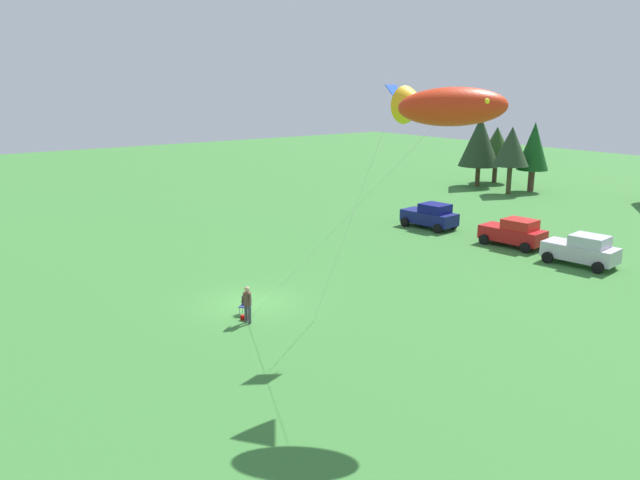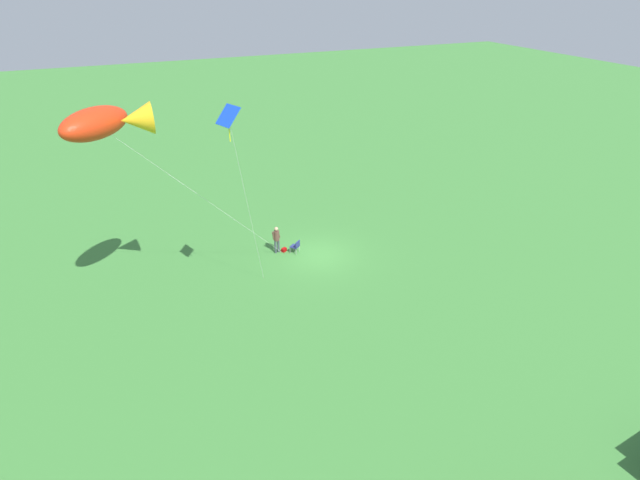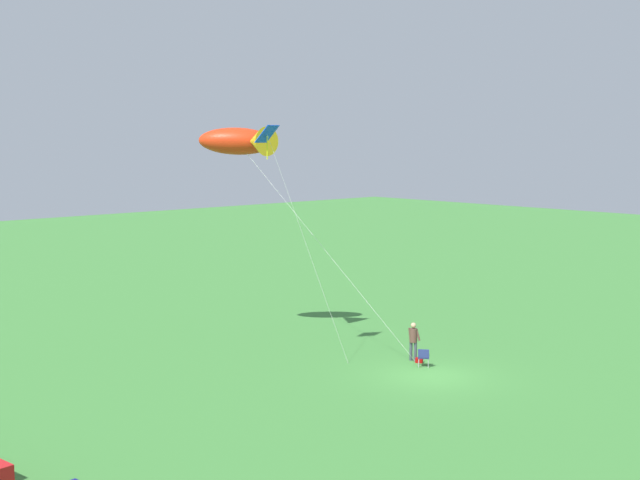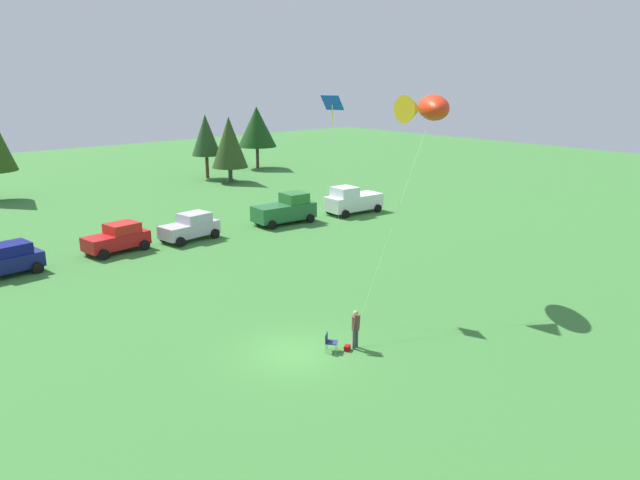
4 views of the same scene
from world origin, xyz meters
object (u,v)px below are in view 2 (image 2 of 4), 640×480
backpack_on_grass (284,250)px  kite_diamond_blue (229,122)px  kite_large_fish (105,122)px  person_kite_flyer (277,238)px  folding_chair (296,246)px

backpack_on_grass → kite_diamond_blue: kite_diamond_blue is taller
kite_large_fish → person_kite_flyer: bearing=-158.8°
backpack_on_grass → kite_diamond_blue: 11.79m
person_kite_flyer → backpack_on_grass: person_kite_flyer is taller
kite_diamond_blue → folding_chair: bearing=-133.3°
folding_chair → kite_diamond_blue: 11.52m
backpack_on_grass → kite_large_fish: size_ratio=0.03×
person_kite_flyer → kite_large_fish: kite_large_fish is taller
kite_large_fish → kite_diamond_blue: (-4.71, 2.19, 0.06)m
kite_large_fish → folding_chair: bearing=-163.9°
backpack_on_grass → kite_diamond_blue: bearing=53.3°
backpack_on_grass → kite_large_fish: 13.37m
folding_chair → backpack_on_grass: 0.86m
folding_chair → kite_large_fish: 13.43m
person_kite_flyer → kite_large_fish: size_ratio=0.16×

